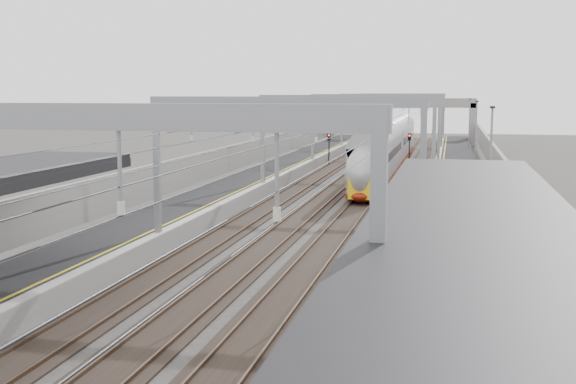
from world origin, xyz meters
The scene contains 13 objects.
platform_left centered at (-8.00, 45.00, 0.50)m, with size 4.00×120.00×1.00m, color black.
platform_right centered at (8.00, 45.00, 0.50)m, with size 4.00×120.00×1.00m, color black.
tracks centered at (0.00, 45.00, 0.05)m, with size 11.40×140.00×0.20m.
overhead_line centered at (0.00, 51.62, 6.14)m, with size 13.00×140.00×6.60m.
canopy_right centered at (8.03, 2.99, 5.09)m, with size 4.40×30.00×4.24m.
overbridge centered at (0.00, 100.00, 5.31)m, with size 22.00×2.20×6.90m.
wall_left centered at (-11.20, 45.00, 1.60)m, with size 0.30×120.00×3.20m, color gray.
wall_right centered at (11.20, 45.00, 1.60)m, with size 0.30×120.00×3.20m, color gray.
train centered at (1.50, 59.73, 1.98)m, with size 2.53×46.19×4.01m.
bench centered at (8.70, 7.19, 1.51)m, with size 0.78×1.70×0.85m.
signal_green centered at (-5.20, 65.63, 2.42)m, with size 0.32×0.32×3.48m.
signal_red_near centered at (3.20, 66.95, 2.42)m, with size 0.32×0.32×3.48m.
signal_red_far centered at (5.40, 77.41, 2.42)m, with size 0.32×0.32×3.48m.
Camera 1 is at (7.48, -10.29, 7.80)m, focal length 45.00 mm.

